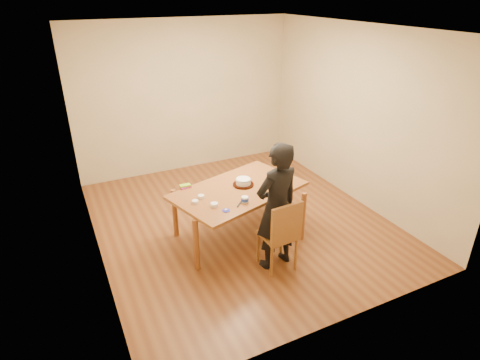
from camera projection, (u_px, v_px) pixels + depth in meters
name	position (u px, v px, depth m)	size (l,w,h in m)	color
room_shell	(230.00, 128.00, 5.67)	(4.00, 4.50, 2.70)	brown
dining_table	(238.00, 190.00, 5.28)	(1.69, 1.01, 0.04)	brown
dining_chair	(277.00, 235.00, 4.83)	(0.39, 0.39, 0.04)	brown
cake_plate	(243.00, 184.00, 5.36)	(0.28, 0.28, 0.02)	#AA290B
cake	(243.00, 182.00, 5.34)	(0.20, 0.20, 0.06)	white
frosting_dome	(243.00, 179.00, 5.32)	(0.20, 0.20, 0.03)	white
frosting_tub	(245.00, 200.00, 4.92)	(0.08, 0.08, 0.08)	white
frosting_lid	(226.00, 210.00, 4.75)	(0.09, 0.09, 0.01)	#1B21B4
frosting_dollop	(226.00, 209.00, 4.74)	(0.04, 0.04, 0.02)	white
ramekin_green	(214.00, 205.00, 4.84)	(0.09, 0.09, 0.04)	white
ramekin_yellow	(201.00, 197.00, 5.03)	(0.08, 0.08, 0.04)	white
ramekin_multi	(195.00, 202.00, 4.91)	(0.08, 0.08, 0.04)	white
candy_box_pink	(186.00, 187.00, 5.29)	(0.14, 0.07, 0.02)	#F138A3
candy_box_green	(185.00, 185.00, 5.28)	(0.14, 0.07, 0.02)	green
spatula	(240.00, 204.00, 4.89)	(0.17, 0.02, 0.01)	black
person	(277.00, 207.00, 4.71)	(0.59, 0.39, 1.62)	black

